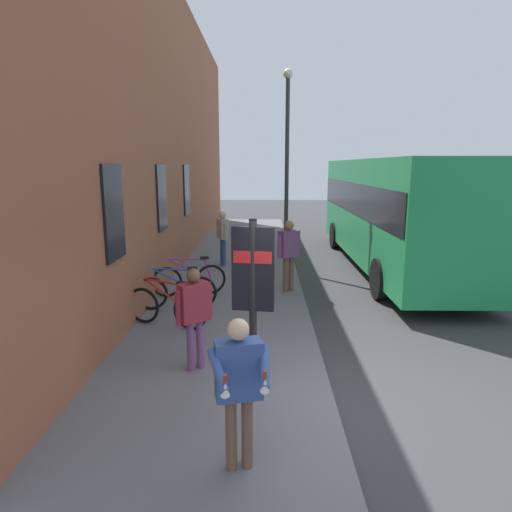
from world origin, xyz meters
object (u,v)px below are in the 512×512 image
at_px(bicycle_beside_lamp, 176,292).
at_px(city_bus, 393,207).
at_px(pedestrian_by_facade, 194,309).
at_px(bicycle_far_end, 167,307).
at_px(pedestrian_crossing_street, 289,248).
at_px(tourist_with_hotdogs, 239,379).
at_px(transit_info_sign, 253,281).
at_px(bicycle_under_window, 190,279).
at_px(pedestrian_near_bus, 223,232).
at_px(street_lamp, 287,155).

relative_size(bicycle_beside_lamp, city_bus, 0.17).
bearing_deg(pedestrian_by_facade, bicycle_far_end, 24.91).
height_order(pedestrian_crossing_street, tourist_with_hotdogs, pedestrian_crossing_street).
distance_m(transit_info_sign, pedestrian_by_facade, 1.33).
relative_size(bicycle_under_window, pedestrian_near_bus, 1.02).
distance_m(bicycle_under_window, pedestrian_crossing_street, 2.51).
relative_size(bicycle_far_end, bicycle_beside_lamp, 0.95).
relative_size(pedestrian_crossing_street, street_lamp, 0.31).
distance_m(bicycle_under_window, transit_info_sign, 5.06).
relative_size(bicycle_under_window, tourist_with_hotdogs, 1.07).
bearing_deg(city_bus, bicycle_beside_lamp, 128.02).
relative_size(pedestrian_by_facade, tourist_with_hotdogs, 0.98).
bearing_deg(street_lamp, city_bus, -82.67).
bearing_deg(pedestrian_near_bus, bicycle_under_window, 171.42).
bearing_deg(pedestrian_crossing_street, pedestrian_near_bus, 33.50).
height_order(bicycle_far_end, pedestrian_by_facade, pedestrian_by_facade).
height_order(pedestrian_crossing_street, pedestrian_by_facade, pedestrian_crossing_street).
bearing_deg(tourist_with_hotdogs, bicycle_beside_lamp, 18.02).
relative_size(transit_info_sign, street_lamp, 0.42).
height_order(transit_info_sign, pedestrian_by_facade, transit_info_sign).
distance_m(bicycle_beside_lamp, pedestrian_by_facade, 3.02).
height_order(transit_info_sign, city_bus, city_bus).
xyz_separation_m(bicycle_far_end, bicycle_under_window, (2.09, -0.09, 0.00)).
xyz_separation_m(bicycle_beside_lamp, city_bus, (4.57, -5.85, 1.41)).
distance_m(city_bus, pedestrian_crossing_street, 4.62).
bearing_deg(pedestrian_by_facade, transit_info_sign, -129.78).
bearing_deg(pedestrian_near_bus, pedestrian_by_facade, -178.02).
distance_m(bicycle_beside_lamp, city_bus, 7.56).
relative_size(bicycle_beside_lamp, pedestrian_crossing_street, 1.01).
bearing_deg(bicycle_under_window, street_lamp, -38.05).
bearing_deg(street_lamp, tourist_with_hotdogs, 174.50).
bearing_deg(tourist_with_hotdogs, city_bus, -23.43).
bearing_deg(bicycle_beside_lamp, bicycle_under_window, -6.36).
xyz_separation_m(bicycle_under_window, pedestrian_by_facade, (-3.88, -0.74, 0.57)).
xyz_separation_m(bicycle_beside_lamp, bicycle_under_window, (1.04, -0.12, 0.00)).
relative_size(tourist_with_hotdogs, street_lamp, 0.28).
bearing_deg(pedestrian_near_bus, pedestrian_crossing_street, -146.50).
distance_m(bicycle_far_end, city_bus, 8.21).
distance_m(city_bus, pedestrian_by_facade, 8.98).
height_order(pedestrian_crossing_street, street_lamp, street_lamp).
relative_size(city_bus, tourist_with_hotdogs, 6.52).
bearing_deg(tourist_with_hotdogs, pedestrian_near_bus, 6.34).
relative_size(pedestrian_near_bus, tourist_with_hotdogs, 1.04).
relative_size(bicycle_far_end, city_bus, 0.16).
distance_m(bicycle_far_end, pedestrian_crossing_street, 3.60).
relative_size(bicycle_far_end, transit_info_sign, 0.70).
bearing_deg(pedestrian_near_bus, bicycle_beside_lamp, 171.95).
relative_size(pedestrian_near_bus, pedestrian_by_facade, 1.07).
xyz_separation_m(bicycle_far_end, city_bus, (5.62, -5.82, 1.41)).
bearing_deg(city_bus, tourist_with_hotdogs, 156.57).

